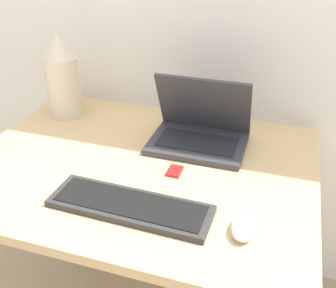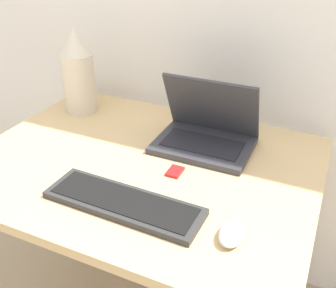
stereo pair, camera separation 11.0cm
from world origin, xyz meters
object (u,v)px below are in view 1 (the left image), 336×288
at_px(mouse, 244,228).
at_px(vase, 62,76).
at_px(keyboard, 130,206).
at_px(mp3_player, 175,171).
at_px(laptop, 200,129).

distance_m(mouse, vase, 0.87).
height_order(keyboard, mp3_player, keyboard).
height_order(mouse, mp3_player, mouse).
xyz_separation_m(keyboard, vase, (-0.45, 0.45, 0.14)).
relative_size(vase, mp3_player, 5.60).
xyz_separation_m(mouse, vase, (-0.74, 0.45, 0.14)).
height_order(mouse, vase, vase).
bearing_deg(vase, keyboard, -45.10).
height_order(laptop, mp3_player, laptop).
bearing_deg(laptop, keyboard, -102.47).
bearing_deg(mouse, vase, 148.80).
relative_size(laptop, mouse, 3.11).
bearing_deg(keyboard, vase, 134.90).
bearing_deg(keyboard, mp3_player, 72.90).
height_order(laptop, mouse, laptop).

